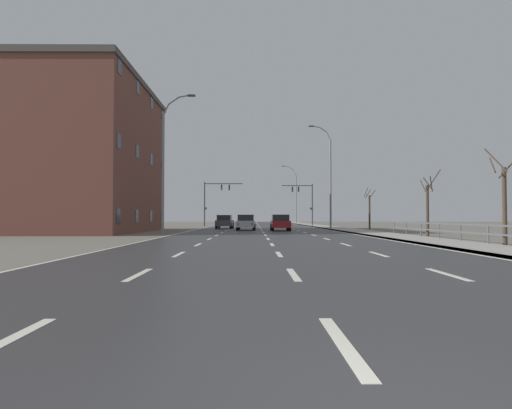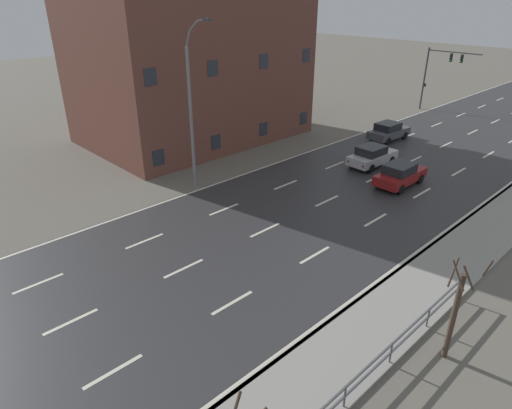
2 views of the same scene
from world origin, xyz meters
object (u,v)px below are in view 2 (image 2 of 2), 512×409
(car_distant, at_px, (372,156))
(car_mid_centre, at_px, (400,174))
(car_near_right, at_px, (389,131))
(brick_building, at_px, (191,58))
(street_lamp_left_bank, at_px, (192,110))
(traffic_signal_left, at_px, (438,69))

(car_distant, distance_m, car_mid_centre, 3.81)
(car_near_right, bearing_deg, car_distant, -65.59)
(car_distant, height_order, brick_building, brick_building)
(car_distant, relative_size, car_mid_centre, 1.01)
(car_near_right, xyz_separation_m, car_distant, (2.58, -6.48, 0.00))
(street_lamp_left_bank, distance_m, car_mid_centre, 14.23)
(car_mid_centre, bearing_deg, brick_building, -170.90)
(traffic_signal_left, xyz_separation_m, car_distant, (4.97, -19.19, -3.64))
(brick_building, bearing_deg, street_lamp_left_bank, -36.09)
(car_mid_centre, relative_size, brick_building, 0.23)
(car_distant, height_order, car_mid_centre, same)
(street_lamp_left_bank, height_order, car_distant, street_lamp_left_bank)
(traffic_signal_left, bearing_deg, street_lamp_left_bank, -91.65)
(traffic_signal_left, relative_size, brick_building, 0.36)
(car_near_right, height_order, car_mid_centre, same)
(car_distant, bearing_deg, car_near_right, 113.63)
(traffic_signal_left, distance_m, car_distant, 20.16)
(car_mid_centre, height_order, brick_building, brick_building)
(traffic_signal_left, bearing_deg, car_mid_centre, -68.41)
(traffic_signal_left, height_order, brick_building, brick_building)
(brick_building, bearing_deg, car_near_right, 42.13)
(car_distant, bearing_deg, traffic_signal_left, 106.44)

